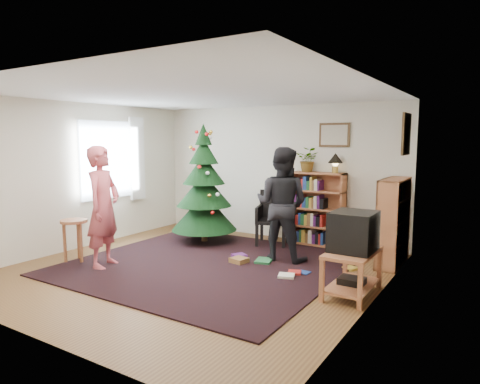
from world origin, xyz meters
The scene contains 23 objects.
floor centered at (0.00, 0.00, 0.00)m, with size 5.00×5.00×0.00m, color brown.
ceiling centered at (0.00, 0.00, 2.50)m, with size 5.00×5.00×0.00m, color white.
wall_back centered at (0.00, 2.50, 1.25)m, with size 5.00×0.02×2.50m, color silver.
wall_front centered at (0.00, -2.50, 1.25)m, with size 5.00×0.02×2.50m, color silver.
wall_left centered at (-2.50, 0.00, 1.25)m, with size 0.02×5.00×2.50m, color silver.
wall_right centered at (2.50, 0.00, 1.25)m, with size 0.02×5.00×2.50m, color silver.
rug centered at (0.00, 0.30, 0.01)m, with size 3.80×3.60×0.02m, color black.
window_pane centered at (-2.47, 0.60, 1.50)m, with size 0.04×1.20×1.40m, color silver.
curtain centered at (-2.43, 1.30, 1.50)m, with size 0.06×0.35×1.60m, color white.
picture_back centered at (1.15, 2.48, 1.95)m, with size 0.55×0.03×0.42m.
picture_right centered at (2.48, 1.75, 1.95)m, with size 0.03×0.50×0.60m.
christmas_tree centered at (-0.91, 1.44, 0.90)m, with size 1.19×1.19×2.16m.
bookshelf_back centered at (0.93, 2.34, 0.66)m, with size 0.95×0.30×1.30m.
bookshelf_right centered at (2.34, 1.80, 0.66)m, with size 0.30×0.95×1.30m.
tv_stand centered at (2.22, 0.22, 0.33)m, with size 0.50×0.91×0.55m.
crt_tv centered at (2.22, 0.22, 0.79)m, with size 0.50×0.54×0.47m.
armchair centered at (0.26, 1.99, 0.52)m, with size 0.67×0.68×0.96m.
stool centered at (-1.82, -0.65, 0.51)m, with size 0.40×0.40×0.66m.
person_standing centered at (-1.24, -0.57, 0.89)m, with size 0.65×0.43×1.79m, color #BF4C54.
person_by_chair centered at (0.81, 1.13, 0.88)m, with size 0.86×0.67×1.76m, color black.
potted_plant centered at (0.73, 2.34, 1.52)m, with size 0.39×0.34×0.43m, color gray.
table_lamp centered at (1.23, 2.34, 1.53)m, with size 0.26×0.26×0.34m.
floor_clutter centered at (1.02, 0.72, 0.04)m, with size 1.89×1.06×0.08m.
Camera 1 is at (3.71, -4.74, 1.88)m, focal length 32.00 mm.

